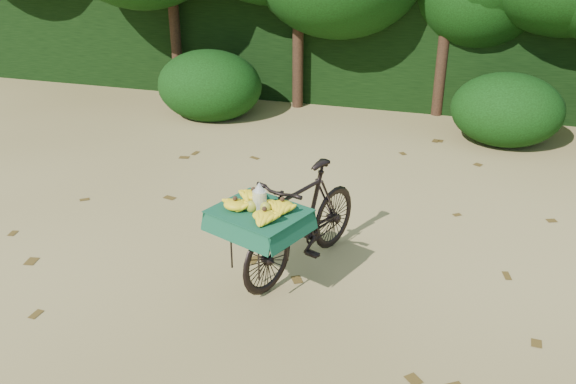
% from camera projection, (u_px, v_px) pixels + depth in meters
% --- Properties ---
extents(ground, '(80.00, 80.00, 0.00)m').
position_uv_depth(ground, '(333.00, 289.00, 5.38)').
color(ground, tan).
rests_on(ground, ground).
extents(vendor_bicycle, '(1.17, 1.82, 1.00)m').
position_uv_depth(vendor_bicycle, '(301.00, 220.00, 5.48)').
color(vendor_bicycle, black).
rests_on(vendor_bicycle, ground).
extents(hedge_backdrop, '(26.00, 1.80, 1.80)m').
position_uv_depth(hedge_backdrop, '(416.00, 47.00, 10.47)').
color(hedge_backdrop, black).
rests_on(hedge_backdrop, ground).
extents(bush_clumps, '(8.80, 1.70, 0.90)m').
position_uv_depth(bush_clumps, '(434.00, 107.00, 8.80)').
color(bush_clumps, black).
rests_on(bush_clumps, ground).
extents(leaf_litter, '(7.00, 7.30, 0.01)m').
position_uv_depth(leaf_litter, '(348.00, 253.00, 5.94)').
color(leaf_litter, '#483413').
rests_on(leaf_litter, ground).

